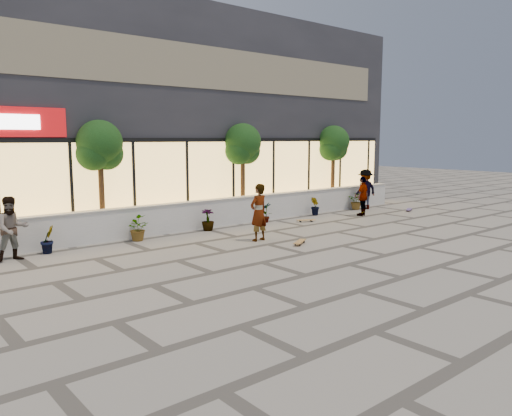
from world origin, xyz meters
TOP-DOWN VIEW (x-y plane):
  - ground at (0.00, 0.00)m, footprint 80.00×80.00m
  - planter_wall at (0.00, 7.00)m, footprint 22.00×0.42m
  - retail_building at (-0.00, 12.49)m, footprint 24.00×9.17m
  - shrub_b at (-5.70, 6.45)m, footprint 0.57×0.57m
  - shrub_c at (-2.90, 6.45)m, footprint 0.68×0.77m
  - shrub_d at (-0.10, 6.45)m, footprint 0.64×0.64m
  - shrub_e at (2.70, 6.45)m, footprint 0.46×0.35m
  - shrub_f at (5.50, 6.45)m, footprint 0.55×0.57m
  - shrub_g at (8.30, 6.45)m, footprint 0.77×0.84m
  - tree_midwest at (-3.50, 7.70)m, footprint 1.60×1.50m
  - tree_mideast at (2.50, 7.70)m, footprint 1.60×1.50m
  - tree_east at (8.00, 7.70)m, footprint 1.60×1.50m
  - skater_center at (0.15, 3.91)m, footprint 0.73×0.52m
  - skater_left at (-6.70, 6.13)m, footprint 0.88×0.70m
  - skater_right_near at (7.00, 5.10)m, footprint 1.07×0.68m
  - skater_right_far at (8.72, 6.30)m, footprint 1.29×0.85m
  - skateboard_center at (0.80, 2.65)m, footprint 0.81×0.59m
  - skateboard_right_near at (3.97, 5.51)m, footprint 0.75×0.51m
  - skateboard_right_far at (9.80, 4.62)m, footprint 0.77×0.52m

SIDE VIEW (x-z plane):
  - ground at x=0.00m, z-range 0.00..0.00m
  - skateboard_right_near at x=3.97m, z-range 0.03..0.12m
  - skateboard_right_far at x=9.80m, z-range 0.03..0.12m
  - skateboard_center at x=0.80m, z-range 0.03..0.13m
  - shrub_b at x=-5.70m, z-range 0.00..0.81m
  - shrub_c at x=-2.90m, z-range 0.00..0.81m
  - shrub_d at x=-0.10m, z-range 0.00..0.81m
  - shrub_e at x=2.70m, z-range 0.00..0.81m
  - shrub_f at x=5.50m, z-range 0.00..0.81m
  - shrub_g at x=8.30m, z-range 0.00..0.81m
  - planter_wall at x=0.00m, z-range 0.00..1.04m
  - skater_right_near at x=7.00m, z-range 0.00..1.69m
  - skater_left at x=-6.70m, z-range 0.00..1.77m
  - skater_center at x=0.15m, z-range 0.00..1.87m
  - skater_right_far at x=8.72m, z-range 0.00..1.87m
  - tree_midwest at x=-3.50m, z-range 1.03..4.94m
  - tree_mideast at x=2.50m, z-range 1.03..4.94m
  - tree_east at x=8.00m, z-range 1.03..4.94m
  - retail_building at x=0.00m, z-range 0.00..8.50m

